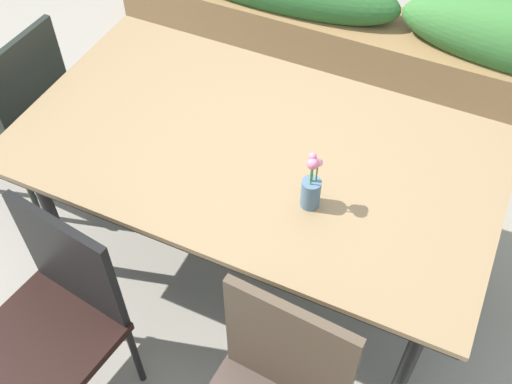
# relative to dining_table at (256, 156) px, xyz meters

# --- Properties ---
(ground_plane) EXTENTS (12.00, 12.00, 0.00)m
(ground_plane) POSITION_rel_dining_table_xyz_m (0.06, 0.09, -0.73)
(ground_plane) COLOR gray
(dining_table) EXTENTS (1.84, 1.05, 0.78)m
(dining_table) POSITION_rel_dining_table_xyz_m (0.00, 0.00, 0.00)
(dining_table) COLOR #8C704C
(dining_table) RESTS_ON ground
(chair_end_left) EXTENTS (0.46, 0.46, 0.93)m
(chair_end_left) POSITION_rel_dining_table_xyz_m (-1.21, -0.00, -0.20)
(chair_end_left) COLOR black
(chair_end_left) RESTS_ON ground
(chair_near_left) EXTENTS (0.51, 0.51, 0.92)m
(chair_near_left) POSITION_rel_dining_table_xyz_m (-0.40, -0.82, -0.21)
(chair_near_left) COLOR black
(chair_near_left) RESTS_ON ground
(flower_vase) EXTENTS (0.07, 0.07, 0.25)m
(flower_vase) POSITION_rel_dining_table_xyz_m (0.29, -0.18, 0.16)
(flower_vase) COLOR slate
(flower_vase) RESTS_ON dining_table
(planter_box) EXTENTS (3.44, 0.43, 0.73)m
(planter_box) POSITION_rel_dining_table_xyz_m (0.20, 1.52, -0.39)
(planter_box) COLOR olive
(planter_box) RESTS_ON ground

